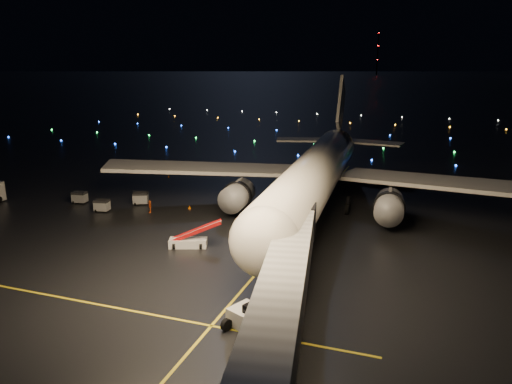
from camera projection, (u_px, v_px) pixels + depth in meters
ground at (393, 93)px, 325.20m from camera, size 2000.00×2000.00×0.00m
lane_centre at (296, 228)px, 61.65m from camera, size 0.25×80.00×0.02m
lane_cross at (37, 293)px, 44.38m from camera, size 60.00×0.25×0.02m
airliner at (320, 146)px, 68.40m from camera, size 65.76×62.88×17.55m
pushback_tug at (257, 318)px, 37.95m from camera, size 5.03×3.94×2.13m
belt_loader at (188, 234)px, 55.11m from camera, size 6.30×3.63×2.96m
crew_c at (150, 206)px, 67.79m from camera, size 0.83×1.09×1.72m
safety_cone_0 at (236, 220)px, 63.97m from camera, size 0.46×0.46×0.53m
safety_cone_1 at (249, 208)px, 68.91m from camera, size 0.59×0.59×0.54m
safety_cone_2 at (189, 207)px, 69.66m from camera, size 0.52×0.52×0.48m
safety_cone_3 at (169, 176)px, 88.39m from camera, size 0.43×0.43×0.46m
radio_mast at (378, 53)px, 737.40m from camera, size 1.80×1.80×64.00m
taxiway_lights at (337, 130)px, 148.40m from camera, size 164.00×92.00×0.36m
baggage_cart_0 at (141, 198)px, 71.70m from camera, size 2.48×2.16×1.76m
baggage_cart_1 at (102, 206)px, 68.32m from camera, size 2.13×1.68×1.63m
baggage_cart_2 at (80, 197)px, 72.36m from camera, size 2.10×1.60×1.65m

